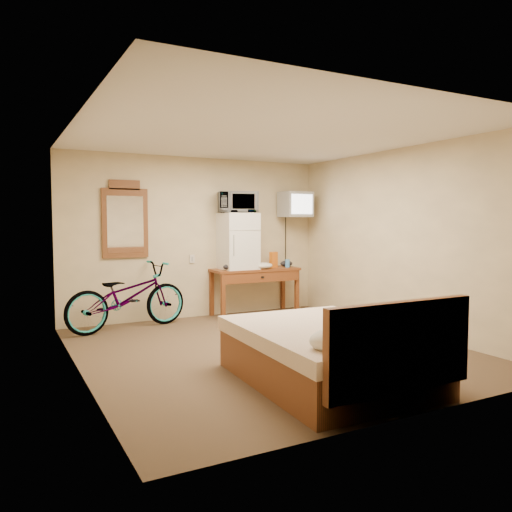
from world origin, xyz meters
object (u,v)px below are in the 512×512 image
at_px(mini_fridge, 238,241).
at_px(microwave, 238,202).
at_px(crt_television, 295,205).
at_px(wall_mirror, 125,220).
at_px(bed, 332,352).
at_px(bicycle, 127,296).
at_px(desk, 256,275).
at_px(blue_cup, 287,263).

distance_m(mini_fridge, microwave, 0.61).
xyz_separation_m(crt_television, wall_mirror, (-2.77, 0.25, -0.26)).
xyz_separation_m(mini_fridge, bed, (-0.69, -3.44, -0.90)).
bearing_deg(bicycle, crt_television, -98.83).
xyz_separation_m(desk, crt_television, (0.76, 0.02, 1.15)).
bearing_deg(crt_television, desk, -178.25).
distance_m(mini_fridge, bicycle, 1.96).
relative_size(desk, bicycle, 0.81).
xyz_separation_m(desk, bed, (-0.98, -3.38, -0.34)).
bearing_deg(bed, mini_fridge, 78.64).
relative_size(mini_fridge, bed, 0.45).
xyz_separation_m(microwave, bicycle, (-1.81, -0.21, -1.34)).
bearing_deg(bed, crt_television, 62.91).
xyz_separation_m(mini_fridge, bicycle, (-1.81, -0.21, -0.73)).
xyz_separation_m(microwave, blue_cup, (0.85, -0.12, -0.99)).
height_order(microwave, wall_mirror, wall_mirror).
xyz_separation_m(blue_cup, bicycle, (-2.66, -0.09, -0.35)).
bearing_deg(blue_cup, bed, -114.90).
distance_m(blue_cup, bicycle, 2.68).
bearing_deg(wall_mirror, mini_fridge, -7.06).
height_order(desk, crt_television, crt_television).
relative_size(desk, bed, 0.72).
distance_m(mini_fridge, crt_television, 1.21).
bearing_deg(mini_fridge, wall_mirror, 172.94).
xyz_separation_m(desk, mini_fridge, (-0.29, 0.06, 0.56)).
relative_size(microwave, blue_cup, 4.63).
bearing_deg(microwave, wall_mirror, -169.56).
distance_m(microwave, bicycle, 2.26).
height_order(microwave, crt_television, crt_television).
bearing_deg(mini_fridge, bed, -101.36).
distance_m(microwave, crt_television, 1.05).
bearing_deg(crt_television, bicycle, -176.53).
bearing_deg(mini_fridge, bicycle, -173.34).
relative_size(desk, crt_television, 2.47).
relative_size(crt_television, wall_mirror, 0.51).
relative_size(blue_cup, bed, 0.07).
bearing_deg(crt_television, wall_mirror, 174.82).
bearing_deg(crt_television, microwave, 177.91).
relative_size(microwave, crt_television, 1.04).
relative_size(mini_fridge, crt_television, 1.53).
relative_size(mini_fridge, wall_mirror, 0.79).
bearing_deg(microwave, crt_television, 15.40).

